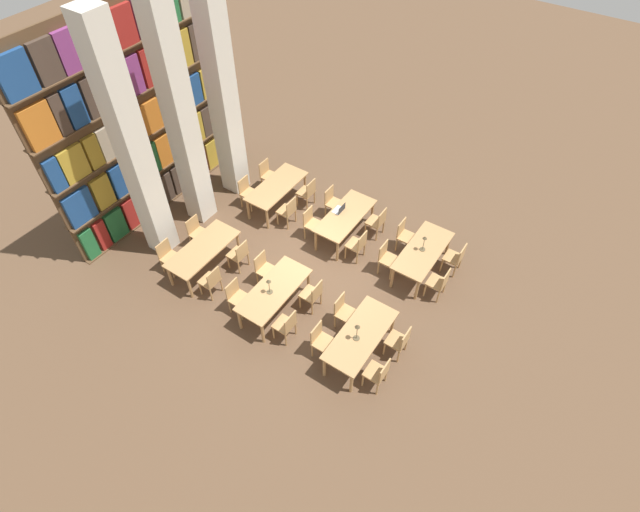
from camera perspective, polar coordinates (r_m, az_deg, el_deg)
ground_plane at (r=12.43m, az=-0.85°, el=-1.59°), size 40.00×40.00×0.00m
bookshelf_bank at (r=13.45m, az=-19.09°, el=14.96°), size 5.99×0.35×5.50m
pillar_left at (r=11.74m, az=-20.63°, el=11.33°), size 0.56×0.56×6.00m
pillar_center at (r=12.45m, az=-15.67°, el=14.88°), size 0.56×0.56×6.00m
pillar_right at (r=13.27m, az=-11.15°, el=17.93°), size 0.56×0.56×6.00m
reading_table_0 at (r=10.52m, az=4.66°, el=-9.15°), size 1.90×0.81×0.72m
chair_0 at (r=10.30m, az=6.68°, el=-13.13°), size 0.42×0.40×0.88m
chair_1 at (r=10.63m, az=0.12°, el=-9.58°), size 0.42×0.40×0.88m
chair_2 at (r=10.74m, az=9.06°, el=-9.57°), size 0.42×0.40×0.88m
chair_3 at (r=11.06m, az=2.73°, el=-6.31°), size 0.42×0.40×0.88m
desk_lamp_0 at (r=10.13m, az=4.27°, el=-8.38°), size 0.14×0.14×0.47m
reading_table_1 at (r=12.21m, az=11.68°, el=0.42°), size 1.90×0.81×0.72m
chair_4 at (r=11.87m, az=13.47°, el=-2.95°), size 0.42×0.40×0.88m
chair_5 at (r=12.16m, az=7.64°, el=-0.19°), size 0.42×0.40×0.88m
chair_6 at (r=12.49m, az=15.24°, el=-0.17°), size 0.42×0.40×0.88m
chair_7 at (r=12.76m, az=9.65°, el=2.40°), size 0.42×0.40×0.88m
desk_lamp_1 at (r=11.94m, az=11.83°, el=1.71°), size 0.14×0.14×0.45m
reading_table_2 at (r=11.23m, az=-5.26°, el=-4.05°), size 1.90×0.81×0.72m
chair_8 at (r=10.86m, az=-3.87°, el=-7.86°), size 0.42×0.40×0.88m
chair_9 at (r=11.45m, az=-9.45°, el=-4.58°), size 0.42×0.40×0.88m
chair_10 at (r=11.33m, az=-0.84°, el=-4.39°), size 0.42×0.40×0.88m
chair_11 at (r=11.89m, az=-6.33°, el=-1.43°), size 0.42×0.40×0.88m
desk_lamp_2 at (r=10.89m, az=-5.86°, el=-3.19°), size 0.14×0.14×0.43m
reading_table_3 at (r=12.82m, az=2.90°, el=4.43°), size 1.90×0.81×0.72m
chair_12 at (r=12.38m, az=4.33°, el=1.32°), size 0.42×0.40×0.88m
chair_13 at (r=12.89m, az=-0.94°, el=3.81°), size 0.42×0.40×0.88m
chair_14 at (r=13.01m, az=6.58°, el=3.94°), size 0.42×0.40×0.88m
chair_15 at (r=13.50m, az=1.46°, el=6.23°), size 0.42×0.40×0.88m
laptop at (r=12.85m, az=2.23°, el=5.31°), size 0.32×0.22×0.21m
reading_table_4 at (r=12.32m, az=-13.23°, el=0.61°), size 1.90×0.81×0.72m
chair_16 at (r=11.85m, az=-12.33°, el=-2.76°), size 0.42×0.40×0.88m
chair_17 at (r=12.63m, az=-16.91°, el=-0.00°), size 0.42×0.40×0.88m
chair_18 at (r=12.28m, az=-9.23°, el=0.21°), size 0.42×0.40×0.88m
chair_19 at (r=13.03m, az=-13.84°, el=2.70°), size 0.42×0.40×0.88m
reading_table_5 at (r=13.73m, az=-4.98°, el=7.77°), size 1.90×0.81×0.72m
chair_20 at (r=13.26m, az=-3.68°, el=5.21°), size 0.42×0.40×0.88m
chair_21 at (r=13.95m, az=-8.28°, el=7.30°), size 0.42×0.40×0.88m
chair_22 at (r=13.80m, az=-1.43°, el=7.32°), size 0.42×0.40×0.88m
chair_23 at (r=14.46m, az=-5.98°, el=9.27°), size 0.42×0.40×0.88m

